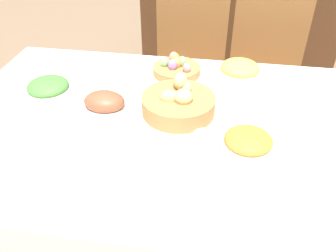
{
  "coord_description": "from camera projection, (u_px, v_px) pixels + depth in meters",
  "views": [
    {
      "loc": [
        0.16,
        -1.03,
        1.53
      ],
      "look_at": [
        0.01,
        -0.08,
        0.82
      ],
      "focal_mm": 38.0,
      "sensor_mm": 36.0,
      "label": 1
    }
  ],
  "objects": [
    {
      "name": "ground_plane",
      "position": [
        168.0,
        250.0,
        1.75
      ],
      "size": [
        12.0,
        12.0,
        0.0
      ],
      "primitive_type": "plane",
      "color": "#7F664C"
    },
    {
      "name": "egg_basket",
      "position": [
        176.0,
        68.0,
        1.57
      ],
      "size": [
        0.21,
        0.21,
        0.08
      ],
      "color": "#9E7542",
      "rests_on": "dining_table"
    },
    {
      "name": "chair_far_right",
      "position": [
        265.0,
        75.0,
        2.07
      ],
      "size": [
        0.42,
        0.42,
        1.02
      ],
      "rotation": [
        0.0,
        0.0,
        -0.01
      ],
      "color": "brown",
      "rests_on": "ground"
    },
    {
      "name": "green_salad_bowl",
      "position": [
        49.0,
        91.0,
        1.38
      ],
      "size": [
        0.19,
        0.19,
        0.09
      ],
      "color": "silver",
      "rests_on": "dining_table"
    },
    {
      "name": "spoon",
      "position": [
        181.0,
        189.0,
        1.02
      ],
      "size": [
        0.02,
        0.18,
        0.0
      ],
      "rotation": [
        0.0,
        0.0,
        -0.08
      ],
      "color": "#B7B7BC",
      "rests_on": "dining_table"
    },
    {
      "name": "drinking_cup",
      "position": [
        204.0,
        146.0,
        1.1
      ],
      "size": [
        0.07,
        0.07,
        0.09
      ],
      "color": "silver",
      "rests_on": "dining_table"
    },
    {
      "name": "carrot_bowl",
      "position": [
        248.0,
        145.0,
        1.12
      ],
      "size": [
        0.18,
        0.18,
        0.09
      ],
      "color": "silver",
      "rests_on": "dining_table"
    },
    {
      "name": "bread_basket",
      "position": [
        179.0,
        103.0,
        1.32
      ],
      "size": [
        0.27,
        0.27,
        0.13
      ],
      "color": "#9E7542",
      "rests_on": "dining_table"
    },
    {
      "name": "chair_far_center",
      "position": [
        187.0,
        69.0,
        2.13
      ],
      "size": [
        0.45,
        0.45,
        1.02
      ],
      "rotation": [
        0.0,
        0.0,
        -0.07
      ],
      "color": "brown",
      "rests_on": "ground"
    },
    {
      "name": "butter_dish",
      "position": [
        58.0,
        125.0,
        1.24
      ],
      "size": [
        0.11,
        0.07,
        0.03
      ],
      "color": "silver",
      "rests_on": "dining_table"
    },
    {
      "name": "ham_platter",
      "position": [
        104.0,
        103.0,
        1.34
      ],
      "size": [
        0.24,
        0.17,
        0.08
      ],
      "color": "silver",
      "rests_on": "dining_table"
    },
    {
      "name": "pineapple_bowl",
      "position": [
        239.0,
        74.0,
        1.48
      ],
      "size": [
        0.19,
        0.19,
        0.1
      ],
      "color": "silver",
      "rests_on": "dining_table"
    },
    {
      "name": "dining_table",
      "position": [
        169.0,
        195.0,
        1.52
      ],
      "size": [
        1.63,
        1.06,
        0.78
      ],
      "color": "white",
      "rests_on": "ground"
    },
    {
      "name": "fork",
      "position": [
        68.0,
        175.0,
        1.06
      ],
      "size": [
        0.02,
        0.18,
        0.0
      ],
      "rotation": [
        0.0,
        0.0,
        0.08
      ],
      "color": "#B7B7BC",
      "rests_on": "dining_table"
    },
    {
      "name": "dinner_plate",
      "position": [
        118.0,
        181.0,
        1.04
      ],
      "size": [
        0.26,
        0.26,
        0.01
      ],
      "color": "silver",
      "rests_on": "dining_table"
    },
    {
      "name": "knife",
      "position": [
        171.0,
        187.0,
        1.02
      ],
      "size": [
        0.02,
        0.18,
        0.0
      ],
      "rotation": [
        0.0,
        0.0,
        0.08
      ],
      "color": "#B7B7BC",
      "rests_on": "dining_table"
    },
    {
      "name": "sideboard",
      "position": [
        237.0,
        27.0,
        2.93
      ],
      "size": [
        1.53,
        0.44,
        0.88
      ],
      "color": "#4C2D19",
      "rests_on": "ground"
    }
  ]
}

